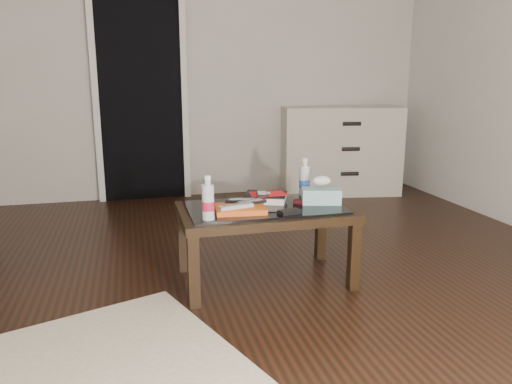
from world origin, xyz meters
TOP-DOWN VIEW (x-y plane):
  - ground at (0.00, 0.00)m, footprint 5.00×5.00m
  - doorway at (-0.40, 2.47)m, footprint 0.90×0.08m
  - coffee_table at (0.22, 0.17)m, footprint 1.00×0.60m
  - dresser at (1.59, 2.23)m, footprint 1.26×0.68m
  - magazines at (0.06, 0.10)m, footprint 0.30×0.24m
  - remote_silver at (0.03, 0.07)m, footprint 0.21×0.10m
  - remote_black_front at (0.12, 0.13)m, footprint 0.21×0.11m
  - remote_black_back at (0.09, 0.18)m, footprint 0.21×0.09m
  - textbook at (0.26, 0.29)m, footprint 0.31×0.28m
  - dvd_mailers at (0.26, 0.29)m, footprint 0.20×0.15m
  - ipod at (0.23, 0.24)m, footprint 0.08×0.11m
  - flip_phone at (0.45, 0.18)m, footprint 0.10×0.09m
  - wallet at (0.32, -0.01)m, footprint 0.13×0.10m
  - water_bottle_left at (-0.14, -0.02)m, footprint 0.08×0.08m
  - water_bottle_right at (0.54, 0.39)m, footprint 0.07×0.07m
  - tissue_box at (0.57, 0.16)m, footprint 0.25×0.17m

SIDE VIEW (x-z plane):
  - ground at x=0.00m, z-range 0.00..0.00m
  - coffee_table at x=0.22m, z-range 0.17..0.63m
  - dresser at x=1.59m, z-range 0.00..0.90m
  - wallet at x=0.32m, z-range 0.46..0.48m
  - flip_phone at x=0.45m, z-range 0.46..0.48m
  - magazines at x=0.06m, z-range 0.46..0.49m
  - textbook at x=0.26m, z-range 0.46..0.51m
  - remote_silver at x=0.03m, z-range 0.49..0.51m
  - remote_black_front at x=0.12m, z-range 0.49..0.51m
  - remote_black_back at x=0.09m, z-range 0.49..0.51m
  - tissue_box at x=0.57m, z-range 0.46..0.55m
  - dvd_mailers at x=0.26m, z-range 0.51..0.51m
  - ipod at x=0.23m, z-range 0.51..0.53m
  - water_bottle_left at x=-0.14m, z-range 0.46..0.70m
  - water_bottle_right at x=0.54m, z-range 0.46..0.70m
  - doorway at x=-0.40m, z-range -0.01..2.06m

